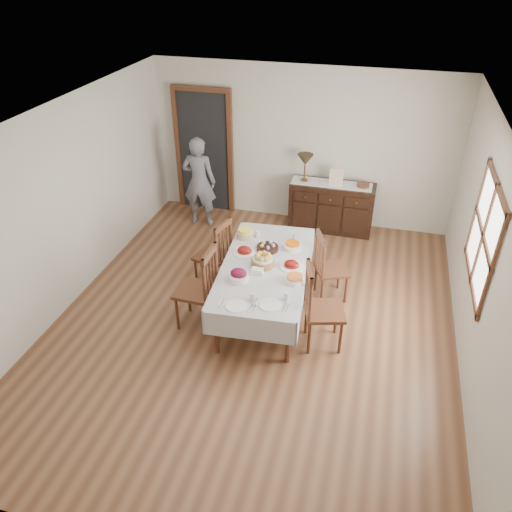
% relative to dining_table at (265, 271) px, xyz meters
% --- Properties ---
extents(ground, '(6.00, 6.00, 0.00)m').
position_rel_dining_table_xyz_m(ground, '(-0.07, -0.27, -0.63)').
color(ground, brown).
extents(room_shell, '(5.02, 6.02, 2.65)m').
position_rel_dining_table_xyz_m(room_shell, '(-0.22, 0.15, 1.01)').
color(room_shell, white).
rests_on(room_shell, ground).
extents(dining_table, '(1.23, 2.18, 0.72)m').
position_rel_dining_table_xyz_m(dining_table, '(0.00, 0.00, 0.00)').
color(dining_table, '#BCBBC0').
rests_on(dining_table, ground).
extents(chair_left_near, '(0.48, 0.48, 1.12)m').
position_rel_dining_table_xyz_m(chair_left_near, '(-0.71, -0.46, -0.07)').
color(chair_left_near, '#4E2A18').
rests_on(chair_left_near, ground).
extents(chair_left_far, '(0.52, 0.52, 1.03)m').
position_rel_dining_table_xyz_m(chair_left_far, '(-0.81, 0.40, -0.11)').
color(chair_left_far, '#4E2A18').
rests_on(chair_left_far, ground).
extents(chair_right_near, '(0.56, 0.56, 1.09)m').
position_rel_dining_table_xyz_m(chair_right_near, '(0.78, -0.44, -0.08)').
color(chair_right_near, '#4E2A18').
rests_on(chair_right_near, ground).
extents(chair_right_far, '(0.54, 0.54, 0.98)m').
position_rel_dining_table_xyz_m(chair_right_far, '(0.74, 0.52, -0.14)').
color(chair_right_far, '#4E2A18').
rests_on(chair_right_far, ground).
extents(sideboard, '(1.38, 0.50, 0.83)m').
position_rel_dining_table_xyz_m(sideboard, '(0.52, 2.45, -0.22)').
color(sideboard, black).
rests_on(sideboard, ground).
extents(person, '(0.53, 0.36, 1.64)m').
position_rel_dining_table_xyz_m(person, '(-1.66, 2.09, 0.19)').
color(person, slate).
rests_on(person, ground).
extents(bread_basket, '(0.29, 0.29, 0.17)m').
position_rel_dining_table_xyz_m(bread_basket, '(-0.03, -0.01, 0.16)').
color(bread_basket, '#915A33').
rests_on(bread_basket, dining_table).
extents(egg_basket, '(0.29, 0.29, 0.11)m').
position_rel_dining_table_xyz_m(egg_basket, '(-0.06, 0.36, 0.12)').
color(egg_basket, black).
rests_on(egg_basket, dining_table).
extents(ham_platter_a, '(0.30, 0.30, 0.11)m').
position_rel_dining_table_xyz_m(ham_platter_a, '(-0.33, 0.21, 0.12)').
color(ham_platter_a, white).
rests_on(ham_platter_a, dining_table).
extents(ham_platter_b, '(0.30, 0.30, 0.11)m').
position_rel_dining_table_xyz_m(ham_platter_b, '(0.33, 0.05, 0.12)').
color(ham_platter_b, white).
rests_on(ham_platter_b, dining_table).
extents(beet_bowl, '(0.24, 0.24, 0.15)m').
position_rel_dining_table_xyz_m(beet_bowl, '(-0.23, -0.40, 0.15)').
color(beet_bowl, white).
rests_on(beet_bowl, dining_table).
extents(carrot_bowl, '(0.24, 0.24, 0.10)m').
position_rel_dining_table_xyz_m(carrot_bowl, '(0.25, 0.48, 0.13)').
color(carrot_bowl, white).
rests_on(carrot_bowl, dining_table).
extents(pineapple_bowl, '(0.23, 0.23, 0.13)m').
position_rel_dining_table_xyz_m(pineapple_bowl, '(-0.43, 0.60, 0.15)').
color(pineapple_bowl, tan).
rests_on(pineapple_bowl, dining_table).
extents(casserole_dish, '(0.23, 0.23, 0.08)m').
position_rel_dining_table_xyz_m(casserole_dish, '(0.43, -0.25, 0.13)').
color(casserole_dish, white).
rests_on(casserole_dish, dining_table).
extents(butter_dish, '(0.15, 0.10, 0.07)m').
position_rel_dining_table_xyz_m(butter_dish, '(-0.04, -0.21, 0.12)').
color(butter_dish, white).
rests_on(butter_dish, dining_table).
extents(setting_left, '(0.43, 0.31, 0.10)m').
position_rel_dining_table_xyz_m(setting_left, '(-0.06, -0.84, 0.11)').
color(setting_left, white).
rests_on(setting_left, dining_table).
extents(setting_right, '(0.43, 0.31, 0.10)m').
position_rel_dining_table_xyz_m(setting_right, '(0.30, -0.72, 0.11)').
color(setting_right, white).
rests_on(setting_right, dining_table).
extents(glass_far_a, '(0.07, 0.07, 0.10)m').
position_rel_dining_table_xyz_m(glass_far_a, '(-0.27, 0.66, 0.14)').
color(glass_far_a, silver).
rests_on(glass_far_a, dining_table).
extents(glass_far_b, '(0.06, 0.06, 0.10)m').
position_rel_dining_table_xyz_m(glass_far_b, '(0.23, 0.70, 0.14)').
color(glass_far_b, silver).
rests_on(glass_far_b, dining_table).
extents(runner, '(1.30, 0.35, 0.01)m').
position_rel_dining_table_xyz_m(runner, '(0.49, 2.45, 0.20)').
color(runner, silver).
rests_on(runner, sideboard).
extents(table_lamp, '(0.26, 0.26, 0.46)m').
position_rel_dining_table_xyz_m(table_lamp, '(0.04, 2.45, 0.55)').
color(table_lamp, brown).
rests_on(table_lamp, sideboard).
extents(picture_frame, '(0.22, 0.08, 0.28)m').
position_rel_dining_table_xyz_m(picture_frame, '(0.56, 2.40, 0.33)').
color(picture_frame, beige).
rests_on(picture_frame, sideboard).
extents(deco_bowl, '(0.20, 0.20, 0.06)m').
position_rel_dining_table_xyz_m(deco_bowl, '(0.99, 2.46, 0.22)').
color(deco_bowl, '#4E2A18').
rests_on(deco_bowl, sideboard).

